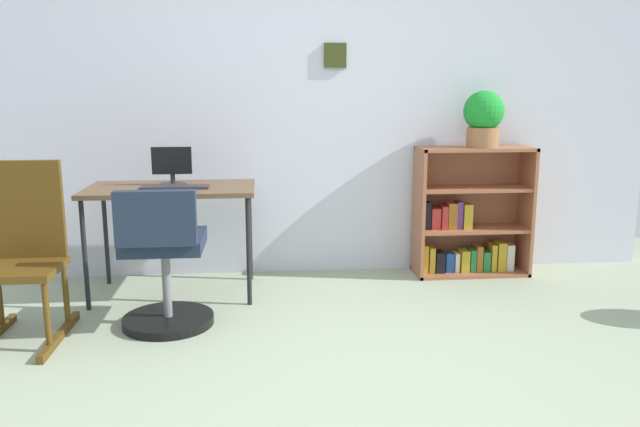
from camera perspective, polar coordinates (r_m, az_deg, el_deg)
The scene contains 9 objects.
ground_plane at distance 2.73m, azimuth 1.70°, elevation -18.02°, with size 6.24×6.24×0.00m, color #97A58A.
wall_back at distance 4.52m, azimuth -1.65°, elevation 10.70°, with size 5.20×0.12×2.57m.
desk at distance 4.11m, azimuth -13.53°, elevation 1.65°, with size 1.07×0.61×0.72m.
monitor at distance 4.15m, azimuth -13.46°, elevation 4.23°, with size 0.26×0.17×0.25m.
keyboard at distance 4.02m, azimuth -13.20°, elevation 2.37°, with size 0.42×0.12×0.02m, color #302B31.
office_chair at distance 3.58m, azimuth -14.14°, elevation -4.75°, with size 0.52×0.55×0.83m.
rocking_chair at distance 3.71m, azimuth -25.66°, elevation -3.16°, with size 0.42×0.64×0.96m.
bookshelf_low at distance 4.66m, azimuth 13.45°, elevation -0.44°, with size 0.82×0.30×0.93m.
potted_plant_on_shelf at distance 4.54m, azimuth 14.82°, elevation 8.57°, with size 0.28×0.28×0.40m.
Camera 1 is at (-0.30, -2.36, 1.34)m, focal length 34.78 mm.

